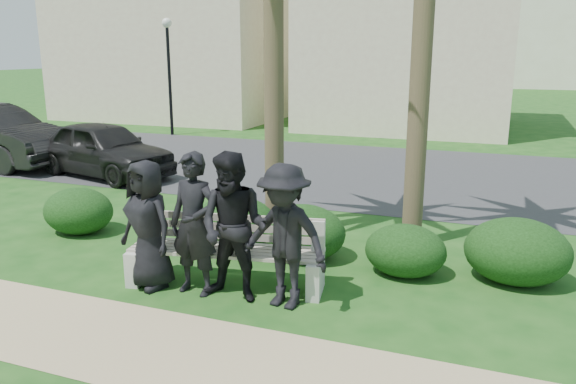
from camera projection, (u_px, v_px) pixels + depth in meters
name	position (u px, v px, depth m)	size (l,w,h in m)	color
ground	(265.00, 290.00, 7.47)	(160.00, 160.00, 0.00)	#164814
footpath	(197.00, 356.00, 5.84)	(30.00, 1.60, 0.01)	tan
asphalt_street	(385.00, 173.00, 14.72)	(160.00, 8.00, 0.01)	#2D2D30
stucco_bldg_left	(183.00, 39.00, 27.05)	(10.40, 8.40, 7.30)	beige
stucco_bldg_right	(413.00, 37.00, 23.24)	(8.40, 8.40, 7.30)	beige
street_lamp	(168.00, 56.00, 20.75)	(0.36, 0.36, 4.29)	black
park_bench	(226.00, 257.00, 7.52)	(2.72, 1.07, 0.92)	#A89C8D
man_a	(148.00, 225.00, 7.40)	(0.85, 0.55, 1.73)	black
man_b	(194.00, 224.00, 7.19)	(0.68, 0.45, 1.87)	black
man_c	(234.00, 228.00, 6.98)	(0.93, 0.72, 1.91)	black
man_d	(284.00, 237.00, 6.80)	(1.17, 0.67, 1.81)	black
hedge_a	(78.00, 210.00, 9.78)	(1.25, 1.03, 0.82)	black
hedge_b	(235.00, 222.00, 8.90)	(1.39, 1.14, 0.90)	black
hedge_c	(303.00, 231.00, 8.57)	(1.31, 1.08, 0.85)	black
hedge_e	(405.00, 249.00, 7.92)	(1.15, 0.95, 0.75)	black
hedge_f	(517.00, 249.00, 7.66)	(1.41, 1.16, 0.92)	black
car_a	(103.00, 149.00, 14.20)	(1.64, 4.08, 1.39)	black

